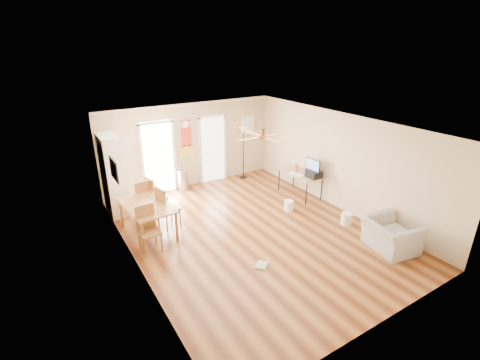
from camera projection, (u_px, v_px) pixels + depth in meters
floor at (253, 232)px, 8.32m from camera, size 7.00×7.00×0.00m
ceiling at (255, 126)px, 7.35m from camera, size 5.50×7.00×0.00m
wall_back at (190, 145)px, 10.60m from camera, size 5.50×0.04×2.60m
wall_front at (386, 259)px, 5.08m from camera, size 5.50×0.04×2.60m
wall_left at (133, 211)px, 6.50m from camera, size 0.04×7.00×2.60m
wall_right at (340, 162)px, 9.18m from camera, size 0.04×7.00×2.60m
crown_molding at (255, 128)px, 7.36m from camera, size 5.50×7.00×0.08m
kitchen_doorway at (158, 159)px, 10.17m from camera, size 0.90×0.10×2.10m
bathroom_doorway at (213, 150)px, 11.04m from camera, size 0.80×0.10×2.10m
wall_decal at (186, 138)px, 10.43m from camera, size 0.46×0.03×1.10m
ac_grille at (247, 125)px, 11.42m from camera, size 0.50×0.04×0.60m
framed_poster at (114, 169)px, 7.46m from camera, size 0.04×0.66×0.48m
ceiling_fan at (263, 137)px, 7.18m from camera, size 1.24×1.24×0.20m
bookshelf at (112, 175)px, 8.92m from camera, size 0.71×1.04×2.12m
dining_table at (148, 219)px, 8.12m from camera, size 1.03×1.59×0.76m
dining_chair_right_a at (157, 195)px, 9.05m from camera, size 0.51×0.51×1.05m
dining_chair_right_b at (168, 207)px, 8.40m from camera, size 0.53×0.53×1.07m
dining_chair_near at (149, 230)px, 7.39m from camera, size 0.44×0.44×1.04m
dining_chair_far at (141, 198)px, 8.90m from camera, size 0.49×0.49×1.03m
trash_can at (183, 180)px, 10.56m from camera, size 0.34×0.34×0.64m
torchiere_lamp at (244, 153)px, 11.33m from camera, size 0.38×0.38×1.73m
computer_desk at (300, 184)px, 10.20m from camera, size 0.66×1.31×0.70m
imac at (313, 168)px, 9.72m from camera, size 0.09×0.56×0.52m
keyboard at (297, 174)px, 9.95m from camera, size 0.24×0.47×0.02m
printer at (314, 174)px, 9.70m from camera, size 0.34×0.39×0.20m
orange_bottle at (296, 168)px, 10.07m from camera, size 0.09×0.09×0.25m
wastebasket_a at (289, 205)px, 9.35m from camera, size 0.26×0.26×0.28m
wastebasket_b at (347, 219)px, 8.63m from camera, size 0.27×0.27×0.31m
floor_cloth at (262, 265)px, 7.05m from camera, size 0.34×0.34×0.04m
armchair at (390, 235)px, 7.53m from camera, size 1.11×1.22×0.69m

